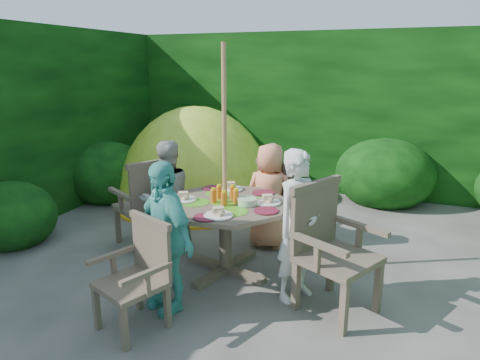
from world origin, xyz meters
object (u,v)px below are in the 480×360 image
(parasol_pole, at_px, (225,165))
(garden_chair_left, at_px, (147,202))
(patio_table, at_px, (226,213))
(child_right, at_px, (298,226))
(garden_chair_front, at_px, (138,273))
(garden_chair_right, at_px, (330,246))
(child_front, at_px, (165,237))
(garden_chair_back, at_px, (282,198))
(dome_tent, at_px, (196,200))
(child_back, at_px, (270,196))
(child_left, at_px, (167,198))

(parasol_pole, relative_size, garden_chair_left, 2.24)
(patio_table, xyz_separation_m, child_right, (0.77, -0.21, 0.05))
(patio_table, relative_size, garden_chair_front, 1.85)
(garden_chair_right, height_order, child_right, child_right)
(garden_chair_right, relative_size, child_front, 0.81)
(garden_chair_back, relative_size, dome_tent, 0.32)
(child_front, xyz_separation_m, dome_tent, (-1.12, 2.75, -0.64))
(child_back, bearing_deg, patio_table, 76.51)
(patio_table, bearing_deg, dome_tent, 123.93)
(patio_table, height_order, child_back, child_back)
(garden_chair_right, relative_size, dome_tent, 0.36)
(garden_chair_back, height_order, child_left, child_left)
(garden_chair_back, bearing_deg, child_front, 97.31)
(child_back, bearing_deg, dome_tent, -36.71)
(child_right, bearing_deg, child_back, 57.31)
(garden_chair_right, height_order, child_left, child_left)
(garden_chair_front, bearing_deg, child_front, 98.18)
(parasol_pole, xyz_separation_m, garden_chair_right, (1.06, -0.27, -0.55))
(garden_chair_right, xyz_separation_m, garden_chair_back, (-0.78, 1.33, -0.07))
(garden_chair_left, height_order, child_back, child_back)
(garden_chair_back, height_order, child_back, child_back)
(garden_chair_front, bearing_deg, child_right, 61.00)
(garden_chair_front, relative_size, child_left, 0.67)
(child_front, bearing_deg, parasol_pole, 103.30)
(garden_chair_front, height_order, child_right, child_right)
(child_left, bearing_deg, child_right, 105.21)
(garden_chair_right, relative_size, child_left, 0.83)
(parasol_pole, bearing_deg, child_left, 164.78)
(garden_chair_front, xyz_separation_m, child_front, (0.07, 0.30, 0.20))
(garden_chair_left, bearing_deg, garden_chair_right, 104.97)
(garden_chair_front, height_order, child_back, child_back)
(garden_chair_left, relative_size, child_front, 0.77)
(garden_chair_right, bearing_deg, patio_table, 102.95)
(child_left, height_order, dome_tent, dome_tent)
(child_right, bearing_deg, patio_table, 102.24)
(garden_chair_back, height_order, garden_chair_front, garden_chair_back)
(parasol_pole, relative_size, dome_tent, 0.77)
(garden_chair_right, relative_size, child_right, 0.77)
(garden_chair_left, relative_size, dome_tent, 0.34)
(patio_table, xyz_separation_m, child_left, (-0.78, 0.21, 0.00))
(garden_chair_left, bearing_deg, garden_chair_front, 59.40)
(patio_table, bearing_deg, garden_chair_back, 75.52)
(garden_chair_front, distance_m, child_left, 1.38)
(child_right, height_order, child_back, child_right)
(parasol_pole, height_order, child_right, parasol_pole)
(garden_chair_front, height_order, dome_tent, dome_tent)
(parasol_pole, height_order, garden_chair_back, parasol_pole)
(garden_chair_front, relative_size, child_right, 0.62)
(parasol_pole, bearing_deg, dome_tent, 123.85)
(child_back, distance_m, child_front, 1.60)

